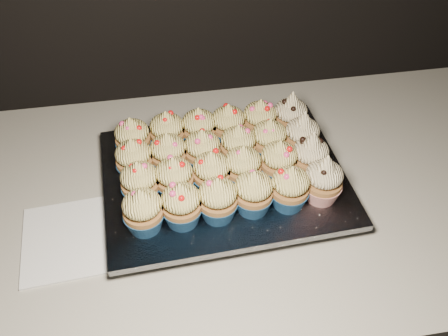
# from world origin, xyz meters

# --- Properties ---
(cabinet) EXTENTS (2.40, 0.60, 0.86)m
(cabinet) POSITION_xyz_m (0.00, 1.70, 0.43)
(cabinet) COLOR black
(cabinet) RESTS_ON ground
(worktop) EXTENTS (2.44, 0.64, 0.04)m
(worktop) POSITION_xyz_m (0.00, 1.70, 0.88)
(worktop) COLOR beige
(worktop) RESTS_ON cabinet
(napkin) EXTENTS (0.17, 0.17, 0.00)m
(napkin) POSITION_xyz_m (-0.10, 1.63, 0.90)
(napkin) COLOR white
(napkin) RESTS_ON worktop
(baking_tray) EXTENTS (0.39, 0.31, 0.02)m
(baking_tray) POSITION_xyz_m (0.16, 1.70, 0.91)
(baking_tray) COLOR black
(baking_tray) RESTS_ON worktop
(foil_lining) EXTENTS (0.43, 0.34, 0.01)m
(foil_lining) POSITION_xyz_m (0.16, 1.70, 0.93)
(foil_lining) COLOR silver
(foil_lining) RESTS_ON baking_tray
(cupcake_0) EXTENTS (0.06, 0.06, 0.08)m
(cupcake_0) POSITION_xyz_m (0.02, 1.61, 0.97)
(cupcake_0) COLOR navy
(cupcake_0) RESTS_ON foil_lining
(cupcake_1) EXTENTS (0.06, 0.06, 0.08)m
(cupcake_1) POSITION_xyz_m (0.08, 1.61, 0.97)
(cupcake_1) COLOR navy
(cupcake_1) RESTS_ON foil_lining
(cupcake_2) EXTENTS (0.06, 0.06, 0.08)m
(cupcake_2) POSITION_xyz_m (0.14, 1.61, 0.97)
(cupcake_2) COLOR navy
(cupcake_2) RESTS_ON foil_lining
(cupcake_3) EXTENTS (0.06, 0.06, 0.08)m
(cupcake_3) POSITION_xyz_m (0.19, 1.62, 0.97)
(cupcake_3) COLOR navy
(cupcake_3) RESTS_ON foil_lining
(cupcake_4) EXTENTS (0.06, 0.06, 0.08)m
(cupcake_4) POSITION_xyz_m (0.25, 1.62, 0.97)
(cupcake_4) COLOR navy
(cupcake_4) RESTS_ON foil_lining
(cupcake_5) EXTENTS (0.06, 0.06, 0.10)m
(cupcake_5) POSITION_xyz_m (0.31, 1.62, 0.97)
(cupcake_5) COLOR #A21D16
(cupcake_5) RESTS_ON foil_lining
(cupcake_6) EXTENTS (0.06, 0.06, 0.08)m
(cupcake_6) POSITION_xyz_m (0.02, 1.67, 0.97)
(cupcake_6) COLOR navy
(cupcake_6) RESTS_ON foil_lining
(cupcake_7) EXTENTS (0.06, 0.06, 0.08)m
(cupcake_7) POSITION_xyz_m (0.07, 1.67, 0.97)
(cupcake_7) COLOR navy
(cupcake_7) RESTS_ON foil_lining
(cupcake_8) EXTENTS (0.06, 0.06, 0.08)m
(cupcake_8) POSITION_xyz_m (0.13, 1.67, 0.97)
(cupcake_8) COLOR navy
(cupcake_8) RESTS_ON foil_lining
(cupcake_9) EXTENTS (0.06, 0.06, 0.08)m
(cupcake_9) POSITION_xyz_m (0.19, 1.68, 0.97)
(cupcake_9) COLOR navy
(cupcake_9) RESTS_ON foil_lining
(cupcake_10) EXTENTS (0.06, 0.06, 0.08)m
(cupcake_10) POSITION_xyz_m (0.25, 1.68, 0.97)
(cupcake_10) COLOR navy
(cupcake_10) RESTS_ON foil_lining
(cupcake_11) EXTENTS (0.06, 0.06, 0.10)m
(cupcake_11) POSITION_xyz_m (0.30, 1.68, 0.97)
(cupcake_11) COLOR #A21D16
(cupcake_11) RESTS_ON foil_lining
(cupcake_12) EXTENTS (0.06, 0.06, 0.08)m
(cupcake_12) POSITION_xyz_m (0.01, 1.72, 0.97)
(cupcake_12) COLOR navy
(cupcake_12) RESTS_ON foil_lining
(cupcake_13) EXTENTS (0.06, 0.06, 0.08)m
(cupcake_13) POSITION_xyz_m (0.07, 1.73, 0.97)
(cupcake_13) COLOR navy
(cupcake_13) RESTS_ON foil_lining
(cupcake_14) EXTENTS (0.06, 0.06, 0.08)m
(cupcake_14) POSITION_xyz_m (0.13, 1.73, 0.97)
(cupcake_14) COLOR navy
(cupcake_14) RESTS_ON foil_lining
(cupcake_15) EXTENTS (0.06, 0.06, 0.08)m
(cupcake_15) POSITION_xyz_m (0.19, 1.73, 0.97)
(cupcake_15) COLOR navy
(cupcake_15) RESTS_ON foil_lining
(cupcake_16) EXTENTS (0.06, 0.06, 0.08)m
(cupcake_16) POSITION_xyz_m (0.25, 1.74, 0.97)
(cupcake_16) COLOR navy
(cupcake_16) RESTS_ON foil_lining
(cupcake_17) EXTENTS (0.06, 0.06, 0.10)m
(cupcake_17) POSITION_xyz_m (0.30, 1.73, 0.97)
(cupcake_17) COLOR #A21D16
(cupcake_17) RESTS_ON foil_lining
(cupcake_18) EXTENTS (0.06, 0.06, 0.08)m
(cupcake_18) POSITION_xyz_m (0.01, 1.78, 0.97)
(cupcake_18) COLOR navy
(cupcake_18) RESTS_ON foil_lining
(cupcake_19) EXTENTS (0.06, 0.06, 0.08)m
(cupcake_19) POSITION_xyz_m (0.07, 1.79, 0.97)
(cupcake_19) COLOR navy
(cupcake_19) RESTS_ON foil_lining
(cupcake_20) EXTENTS (0.06, 0.06, 0.08)m
(cupcake_20) POSITION_xyz_m (0.13, 1.79, 0.97)
(cupcake_20) COLOR navy
(cupcake_20) RESTS_ON foil_lining
(cupcake_21) EXTENTS (0.06, 0.06, 0.08)m
(cupcake_21) POSITION_xyz_m (0.18, 1.79, 0.97)
(cupcake_21) COLOR navy
(cupcake_21) RESTS_ON foil_lining
(cupcake_22) EXTENTS (0.06, 0.06, 0.08)m
(cupcake_22) POSITION_xyz_m (0.24, 1.79, 0.97)
(cupcake_22) COLOR navy
(cupcake_22) RESTS_ON foil_lining
(cupcake_23) EXTENTS (0.06, 0.06, 0.10)m
(cupcake_23) POSITION_xyz_m (0.30, 1.79, 0.97)
(cupcake_23) COLOR #A21D16
(cupcake_23) RESTS_ON foil_lining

